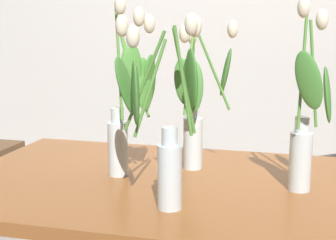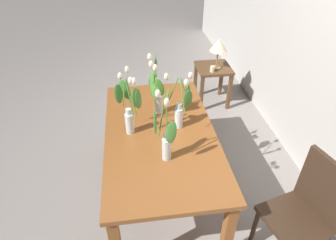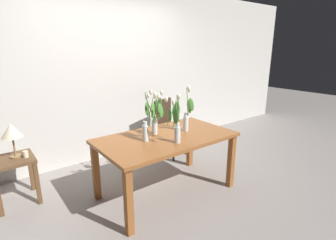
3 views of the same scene
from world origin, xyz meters
The scene contains 6 objects.
room_wall_rear centered at (0.00, 1.53, 1.35)m, with size 9.00×0.10×2.70m, color beige.
dining_table centered at (0.00, 0.00, 0.65)m, with size 1.60×0.90×0.74m.
tulip_vase_0 centered at (0.32, 0.00, 0.93)m, with size 0.14×0.16×0.58m.
tulip_vase_1 centered at (-0.24, 0.00, 0.96)m, with size 0.17×0.15×0.59m.
tulip_vase_2 centered at (-0.05, -0.23, 0.97)m, with size 0.23×0.22×0.53m.
tulip_vase_3 centered at (-0.04, 0.17, 0.94)m, with size 0.24×0.23×0.52m.
Camera 1 is at (0.31, -1.53, 1.25)m, focal length 54.22 mm.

